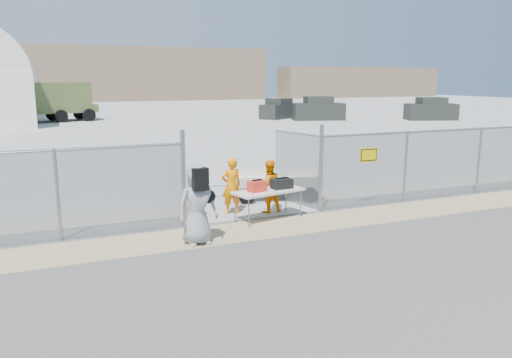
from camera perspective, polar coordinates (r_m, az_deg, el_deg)
name	(u,v)px	position (r m, az deg, el deg)	size (l,w,h in m)	color
ground	(288,239)	(11.99, 3.71, -6.92)	(160.00, 160.00, 0.00)	#474545
tarmac_inside	(102,117)	(52.56, -17.19, 6.82)	(160.00, 80.00, 0.01)	#A2A2A2
dirt_strip	(271,228)	(12.85, 1.73, -5.60)	(44.00, 1.60, 0.01)	tan
distant_hills	(109,74)	(88.76, -16.49, 11.44)	(140.00, 6.00, 9.00)	#7F684F
chain_link_fence	(256,179)	(13.47, 0.00, 0.00)	(40.00, 0.20, 2.20)	gray
folding_table	(268,205)	(13.51, 1.43, -2.97)	(1.93, 0.81, 0.82)	silver
orange_bag	(257,186)	(13.22, 0.11, -0.81)	(0.46, 0.31, 0.29)	red
black_duffel	(282,184)	(13.59, 2.97, -0.52)	(0.56, 0.33, 0.27)	black
security_worker_left	(231,186)	(14.04, -2.84, -0.79)	(0.59, 0.38, 1.60)	#FF8400
security_worker_right	(269,186)	(14.17, 1.45, -0.85)	(0.74, 0.57, 1.52)	#FF8400
visitor	(197,204)	(11.49, -6.73, -2.89)	(0.92, 0.60, 1.88)	gray
utility_trailer	(276,184)	(15.99, 2.26, -0.62)	(3.58, 1.84, 0.87)	silver
military_truck	(53,102)	(47.87, -22.19, 8.14)	(7.20, 2.66, 3.44)	#536231
parked_vehicle_near	(279,109)	(48.03, 2.63, 8.02)	(4.10, 1.86, 1.86)	#282C27
parked_vehicle_mid	(318,109)	(46.56, 7.12, 7.99)	(4.65, 2.10, 2.10)	#282C27
parked_vehicle_far	(431,109)	(48.99, 19.37, 7.56)	(4.48, 2.02, 2.02)	#282C27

